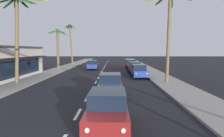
% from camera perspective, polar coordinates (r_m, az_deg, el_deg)
% --- Properties ---
extents(sidewalk_right, '(3.20, 110.00, 0.14)m').
position_cam_1_polar(sidewalk_right, '(27.36, 12.84, -2.22)').
color(sidewalk_right, gray).
rests_on(sidewalk_right, ground).
extents(sidewalk_left, '(3.20, 110.00, 0.14)m').
position_cam_1_polar(sidewalk_left, '(28.47, -19.56, -2.10)').
color(sidewalk_left, gray).
rests_on(sidewalk_left, ground).
extents(lane_markings, '(4.28, 88.40, 0.01)m').
position_cam_1_polar(lane_markings, '(27.17, -2.77, -2.28)').
color(lane_markings, silver).
rests_on(lane_markings, ground).
extents(traffic_signal_mast, '(10.58, 0.41, 6.81)m').
position_cam_1_polar(traffic_signal_mast, '(6.54, 11.85, 17.38)').
color(traffic_signal_mast, '#2D2D33').
rests_on(traffic_signal_mast, ground).
extents(sedan_lead_at_stop_bar, '(1.97, 4.46, 1.68)m').
position_cam_1_polar(sedan_lead_at_stop_bar, '(9.41, -1.24, -11.21)').
color(sedan_lead_at_stop_bar, maroon).
rests_on(sedan_lead_at_stop_bar, ground).
extents(sedan_third_in_queue, '(1.97, 4.46, 1.68)m').
position_cam_1_polar(sedan_third_in_queue, '(16.02, -0.50, -4.39)').
color(sedan_third_in_queue, '#4C515B').
rests_on(sedan_third_in_queue, ground).
extents(sedan_oncoming_far, '(2.09, 4.51, 1.68)m').
position_cam_1_polar(sedan_oncoming_far, '(37.31, -5.38, 1.02)').
color(sedan_oncoming_far, navy).
rests_on(sedan_oncoming_far, ground).
extents(sedan_parked_nearest_kerb, '(2.02, 4.48, 1.68)m').
position_cam_1_polar(sedan_parked_nearest_kerb, '(26.28, 7.42, -0.71)').
color(sedan_parked_nearest_kerb, navy).
rests_on(sedan_parked_nearest_kerb, ground).
extents(sedan_parked_mid_kerb, '(1.99, 4.47, 1.68)m').
position_cam_1_polar(sedan_parked_mid_kerb, '(31.60, 6.21, 0.28)').
color(sedan_parked_mid_kerb, maroon).
rests_on(sedan_parked_mid_kerb, ground).
extents(sedan_parked_far_kerb, '(2.03, 4.48, 1.68)m').
position_cam_1_polar(sedan_parked_far_kerb, '(38.87, 5.32, 1.19)').
color(sedan_parked_far_kerb, maroon).
rests_on(sedan_parked_far_kerb, ground).
extents(palm_left_second, '(3.47, 3.65, 9.06)m').
position_cam_1_polar(palm_left_second, '(23.58, -24.79, 11.84)').
color(palm_left_second, brown).
rests_on(palm_left_second, ground).
extents(palm_left_third, '(3.61, 3.50, 7.23)m').
position_cam_1_polar(palm_left_third, '(37.70, -14.69, 6.95)').
color(palm_left_third, brown).
rests_on(palm_left_third, ground).
extents(palm_left_farthest, '(3.03, 3.31, 9.98)m').
position_cam_1_polar(palm_left_farthest, '(52.69, -11.36, 8.58)').
color(palm_left_farthest, brown).
rests_on(palm_left_farthest, ground).
extents(palm_right_second, '(4.69, 4.17, 9.70)m').
position_cam_1_polar(palm_right_second, '(22.69, 15.46, 13.54)').
color(palm_right_second, brown).
rests_on(palm_right_second, ground).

